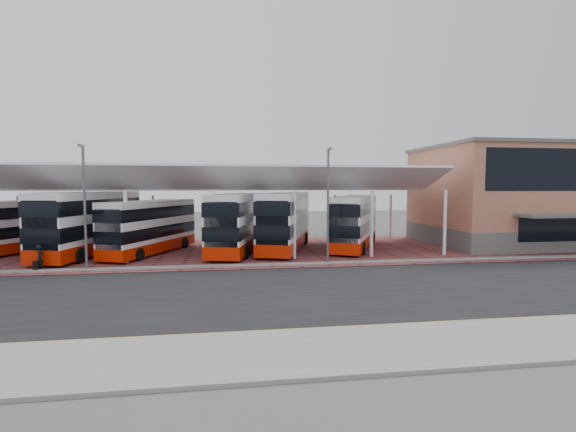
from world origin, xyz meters
The scene contains 19 objects.
ground centered at (0.00, 0.00, 0.00)m, with size 140.00×140.00×0.00m, color #4B4D48.
road centered at (0.00, -1.00, 0.01)m, with size 120.00×14.00×0.02m, color black.
forecourt centered at (2.00, 13.00, 0.03)m, with size 72.00×16.00×0.06m, color brown.
sidewalk centered at (0.00, -9.00, 0.07)m, with size 120.00×4.00×0.14m, color gray.
north_kerb centered at (0.00, 6.20, 0.07)m, with size 120.00×0.80×0.14m, color gray.
yellow_line_near centered at (0.00, -7.00, 0.03)m, with size 120.00×0.12×0.01m, color #BD7F00.
yellow_line_far centered at (0.00, -6.70, 0.03)m, with size 120.00×0.12×0.01m, color #BD7F00.
canopy centered at (-6.00, 13.94, 5.80)m, with size 37.00×11.63×7.07m.
terminal centered at (23.00, 13.92, 4.66)m, with size 18.40×14.40×9.25m.
lamp_west centered at (-14.00, 6.27, 4.36)m, with size 0.16×0.90×8.07m.
lamp_east centered at (2.00, 6.27, 4.36)m, with size 0.16×0.90×8.07m.
bus_0 centered at (-22.08, 14.08, 2.17)m, with size 6.58×10.35×4.26m.
bus_1 centered at (-15.74, 12.92, 2.53)m, with size 5.40×12.38×4.97m.
bus_2 centered at (-11.08, 12.68, 2.18)m, with size 6.28×10.46×4.27m.
bus_3 centered at (-4.08, 12.73, 2.45)m, with size 5.32×11.97×4.81m.
bus_4 centered at (-0.03, 13.20, 2.47)m, with size 6.14×12.05×4.86m.
bus_5 centered at (6.11, 13.23, 2.33)m, with size 7.17×11.07×4.57m.
pedestrian centered at (-16.97, 6.74, 0.87)m, with size 0.59×0.39×1.63m, color black.
suitcase centered at (-17.12, 6.51, 0.37)m, with size 0.36×0.26×0.61m, color black.
Camera 1 is at (-4.99, -21.99, 5.42)m, focal length 26.00 mm.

